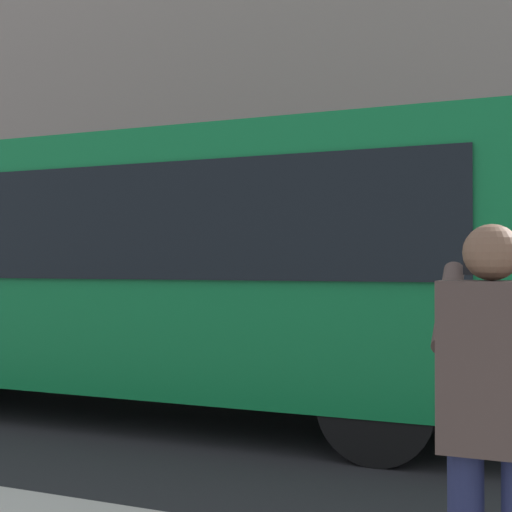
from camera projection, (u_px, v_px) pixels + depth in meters
The scene contains 4 objects.
ground_plane at pixel (402, 426), 7.24m from camera, with size 60.00×60.00×0.00m, color #232326.
building_facade_far at pixel (465, 46), 13.60m from camera, with size 28.00×1.55×12.00m.
red_bus at pixel (139, 265), 8.03m from camera, with size 9.05×2.54×3.08m.
pedestrian_photographer at pixel (493, 407), 2.67m from camera, with size 0.53×0.52×1.70m.
Camera 1 is at (-1.32, 7.30, 1.69)m, focal length 48.65 mm.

